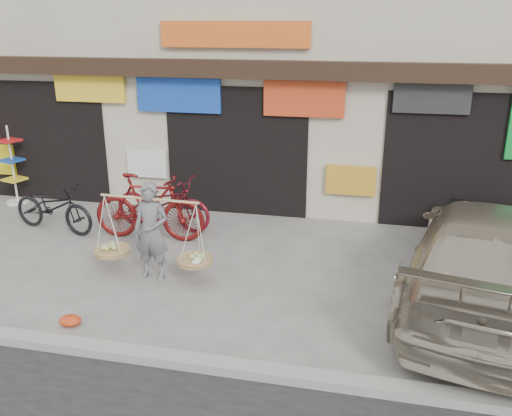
% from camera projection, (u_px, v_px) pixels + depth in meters
% --- Properties ---
extents(ground, '(70.00, 70.00, 0.00)m').
position_uv_depth(ground, '(182.00, 285.00, 8.57)').
color(ground, gray).
rests_on(ground, ground).
extents(kerb, '(70.00, 0.25, 0.12)m').
position_uv_depth(kerb, '(126.00, 353.00, 6.70)').
color(kerb, gray).
rests_on(kerb, ground).
extents(shophouse_block, '(14.00, 6.32, 7.00)m').
position_uv_depth(shophouse_block, '(265.00, 42.00, 13.35)').
color(shophouse_block, beige).
rests_on(shophouse_block, ground).
extents(street_vendor, '(2.01, 0.62, 1.60)m').
position_uv_depth(street_vendor, '(151.00, 235.00, 8.57)').
color(street_vendor, slate).
rests_on(street_vendor, ground).
extents(bike_0, '(1.98, 1.02, 0.99)m').
position_uv_depth(bike_0, '(53.00, 207.00, 10.62)').
color(bike_0, black).
rests_on(bike_0, ground).
extents(bike_1, '(2.17, 0.70, 1.29)m').
position_uv_depth(bike_1, '(149.00, 207.00, 10.14)').
color(bike_1, maroon).
rests_on(bike_1, ground).
extents(bike_2, '(2.13, 0.98, 1.08)m').
position_uv_depth(bike_2, '(163.00, 202.00, 10.73)').
color(bike_2, maroon).
rests_on(bike_2, ground).
extents(suv, '(3.22, 5.59, 1.52)m').
position_uv_depth(suv, '(491.00, 256.00, 7.77)').
color(suv, '#AB9E89').
rests_on(suv, ground).
extents(display_rack, '(0.52, 0.52, 1.78)m').
position_uv_depth(display_rack, '(14.00, 172.00, 12.20)').
color(display_rack, silver).
rests_on(display_rack, ground).
extents(red_bag, '(0.31, 0.25, 0.14)m').
position_uv_depth(red_bag, '(70.00, 320.00, 7.41)').
color(red_bag, red).
rests_on(red_bag, ground).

